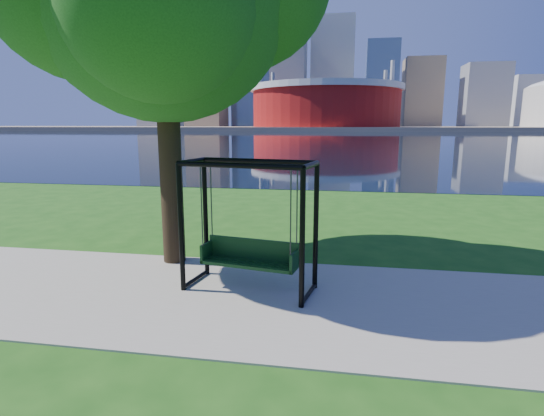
# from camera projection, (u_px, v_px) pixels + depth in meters

# --- Properties ---
(ground) EXTENTS (900.00, 900.00, 0.00)m
(ground) POSITION_uv_depth(u_px,v_px,m) (283.00, 290.00, 7.69)
(ground) COLOR #1E5114
(ground) RESTS_ON ground
(path) EXTENTS (120.00, 4.00, 0.03)m
(path) POSITION_uv_depth(u_px,v_px,m) (279.00, 300.00, 7.21)
(path) COLOR #9E937F
(path) RESTS_ON ground
(river) EXTENTS (900.00, 180.00, 0.02)m
(river) POSITION_uv_depth(u_px,v_px,m) (341.00, 137.00, 106.37)
(river) COLOR black
(river) RESTS_ON ground
(far_bank) EXTENTS (900.00, 228.00, 2.00)m
(far_bank) POSITION_uv_depth(u_px,v_px,m) (344.00, 128.00, 303.55)
(far_bank) COLOR #937F60
(far_bank) RESTS_ON ground
(stadium) EXTENTS (83.00, 83.00, 32.00)m
(stadium) POSITION_uv_depth(u_px,v_px,m) (326.00, 104.00, 233.96)
(stadium) COLOR maroon
(stadium) RESTS_ON far_bank
(skyline) EXTENTS (392.00, 66.00, 96.50)m
(skyline) POSITION_uv_depth(u_px,v_px,m) (339.00, 79.00, 310.50)
(skyline) COLOR gray
(skyline) RESTS_ON far_bank
(swing) EXTENTS (2.43, 1.37, 2.35)m
(swing) POSITION_uv_depth(u_px,v_px,m) (249.00, 229.00, 7.50)
(swing) COLOR black
(swing) RESTS_ON ground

